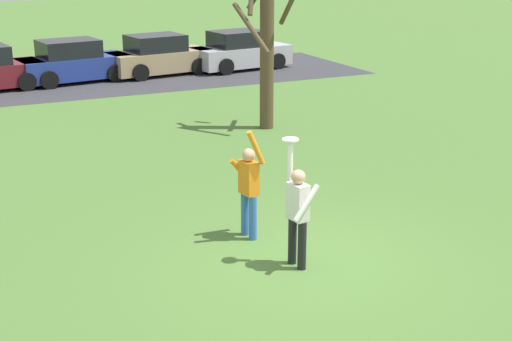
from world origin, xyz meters
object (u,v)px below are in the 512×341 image
parked_car_blue (73,63)px  bare_tree_tall (267,35)px  person_defender (249,185)px  parked_car_tan (159,56)px  parked_car_silver (240,52)px  person_catcher (298,210)px  frisbee_disc (290,139)px

parked_car_blue → bare_tree_tall: 10.27m
person_defender → parked_car_tan: person_defender is taller
person_defender → bare_tree_tall: size_ratio=0.40×
parked_car_silver → bare_tree_tall: size_ratio=0.84×
person_catcher → person_defender: bearing=-0.0°
person_defender → frisbee_disc: 1.64m
parked_car_tan → bare_tree_tall: 9.73m
person_catcher → person_defender: 1.43m
person_defender → frisbee_disc: bearing=0.0°
person_catcher → parked_car_silver: person_catcher is taller
person_catcher → parked_car_blue: person_catcher is taller
parked_car_tan → frisbee_disc: bearing=-109.2°
person_catcher → bare_tree_tall: 9.22m
bare_tree_tall → frisbee_disc: bearing=-113.6°
parked_car_silver → frisbee_disc: bearing=-119.8°
frisbee_disc → parked_car_tan: size_ratio=0.06×
person_defender → frisbee_disc: (0.18, -1.20, 1.11)m
person_catcher → bare_tree_tall: bare_tree_tall is taller
parked_car_tan → parked_car_silver: (3.47, -0.17, 0.00)m
parked_car_tan → parked_car_silver: same height
person_catcher → parked_car_silver: bearing=-29.5°
person_catcher → parked_car_blue: (-0.03, 17.81, -0.25)m
frisbee_disc → bare_tree_tall: bare_tree_tall is taller
person_catcher → parked_car_tan: bearing=-19.1°
person_catcher → parked_car_tan: size_ratio=0.48×
person_catcher → frisbee_disc: (-0.03, 0.22, 1.11)m
person_defender → person_catcher: bearing=0.0°
person_catcher → bare_tree_tall: size_ratio=0.41×
person_defender → parked_car_blue: bearing=171.0°
person_catcher → bare_tree_tall: (3.53, 8.36, 1.64)m
person_catcher → parked_car_silver: size_ratio=0.48×
person_catcher → parked_car_blue: bearing=-8.3°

